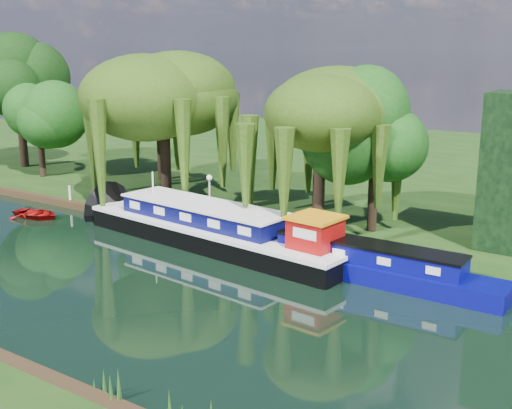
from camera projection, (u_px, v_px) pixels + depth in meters
The scene contains 14 objects.
ground at pixel (71, 267), 31.79m from camera, with size 120.00×120.00×0.00m, color black.
far_bank at pixel (363, 163), 59.07m from camera, with size 120.00×52.00×0.45m, color black.
dutch_barge at pixel (218, 230), 35.06m from camera, with size 17.39×5.58×3.61m.
narrowboat at pixel (368, 265), 30.06m from camera, with size 12.86×2.18×1.87m.
red_dinghy at pixel (37, 218), 41.01m from camera, with size 2.40×3.35×0.69m, color maroon.
willow_left at pixel (164, 99), 42.21m from camera, with size 7.88×7.88×9.44m.
willow_right at pixel (320, 123), 35.55m from camera, with size 6.79×6.79×8.28m.
tree_far_left at pixel (38, 114), 50.73m from camera, with size 4.58×4.58×7.38m.
tree_far_back at pixel (18, 84), 54.64m from camera, with size 6.11×6.11×10.27m.
tree_far_mid at pixel (159, 101), 49.33m from camera, with size 5.42×5.42×8.87m.
tree_far_right at pixel (375, 135), 35.22m from camera, with size 4.83×4.83×7.90m.
lamppost at pixel (209, 184), 39.38m from camera, with size 0.36×0.36×2.56m.
mooring_posts at pixel (175, 212), 38.59m from camera, with size 19.16×0.16×1.00m.
reeds_near at pixel (29, 350), 21.82m from camera, with size 33.70×1.50×1.10m.
Camera 1 is at (24.50, -19.81, 10.56)m, focal length 45.00 mm.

